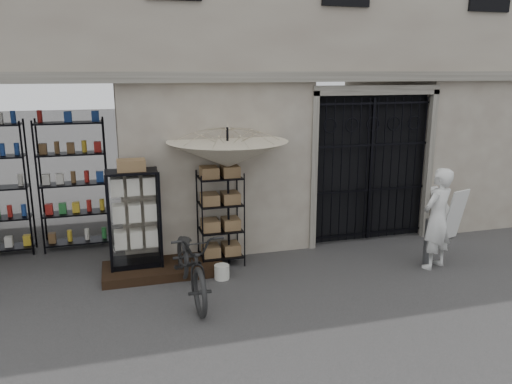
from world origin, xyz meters
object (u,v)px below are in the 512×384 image
object	(u,v)px
white_bucket	(222,272)
steel_bollard	(428,242)
market_umbrella	(228,147)
wire_rack	(221,219)
display_cabinet	(135,223)
easel_sign	(448,213)
bicycle	(192,295)
shopkeeper	(433,267)

from	to	relation	value
white_bucket	steel_bollard	size ratio (longest dim) A/B	0.30
market_umbrella	white_bucket	xyz separation A→B (m)	(-0.26, -0.61, -1.98)
wire_rack	white_bucket	xyz separation A→B (m)	(-0.13, -0.68, -0.70)
market_umbrella	steel_bollard	size ratio (longest dim) A/B	3.48
wire_rack	market_umbrella	bearing A→B (deg)	-41.19
display_cabinet	easel_sign	world-z (taller)	display_cabinet
wire_rack	bicycle	bearing A→B (deg)	-133.45
market_umbrella	shopkeeper	size ratio (longest dim) A/B	1.65
bicycle	easel_sign	world-z (taller)	easel_sign
shopkeeper	display_cabinet	bearing A→B (deg)	-35.42
wire_rack	steel_bollard	xyz separation A→B (m)	(3.51, -1.06, -0.40)
wire_rack	steel_bollard	size ratio (longest dim) A/B	1.99
wire_rack	market_umbrella	world-z (taller)	market_umbrella
display_cabinet	wire_rack	size ratio (longest dim) A/B	1.05
wire_rack	easel_sign	xyz separation A→B (m)	(4.72, 0.05, -0.28)
white_bucket	steel_bollard	world-z (taller)	steel_bollard
display_cabinet	easel_sign	bearing A→B (deg)	-22.34
steel_bollard	white_bucket	bearing A→B (deg)	173.99
bicycle	steel_bollard	distance (m)	4.23
market_umbrella	white_bucket	size ratio (longest dim) A/B	11.79
market_umbrella	easel_sign	bearing A→B (deg)	1.54
bicycle	shopkeeper	xyz separation A→B (m)	(4.24, -0.04, 0.00)
market_umbrella	bicycle	distance (m)	2.51
easel_sign	bicycle	bearing A→B (deg)	175.45
display_cabinet	wire_rack	xyz separation A→B (m)	(1.46, 0.03, -0.06)
display_cabinet	bicycle	world-z (taller)	display_cabinet
white_bucket	bicycle	xyz separation A→B (m)	(-0.57, -0.49, -0.12)
shopkeeper	bicycle	bearing A→B (deg)	-22.73
market_umbrella	bicycle	world-z (taller)	market_umbrella
wire_rack	market_umbrella	distance (m)	1.29
shopkeeper	wire_rack	bearing A→B (deg)	-41.03
market_umbrella	shopkeeper	world-z (taller)	market_umbrella
wire_rack	white_bucket	distance (m)	0.98
market_umbrella	shopkeeper	xyz separation A→B (m)	(3.41, -1.13, -2.10)
wire_rack	white_bucket	world-z (taller)	wire_rack
display_cabinet	market_umbrella	size ratio (longest dim) A/B	0.60
display_cabinet	steel_bollard	distance (m)	5.10
shopkeeper	easel_sign	world-z (taller)	easel_sign
display_cabinet	market_umbrella	bearing A→B (deg)	-24.50
display_cabinet	market_umbrella	xyz separation A→B (m)	(1.59, -0.04, 1.22)
white_bucket	steel_bollard	distance (m)	3.67
white_bucket	steel_bollard	xyz separation A→B (m)	(3.64, -0.38, 0.30)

